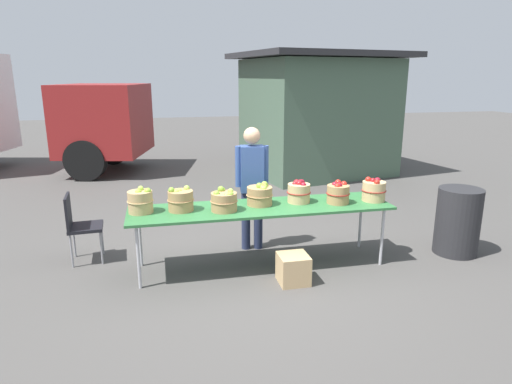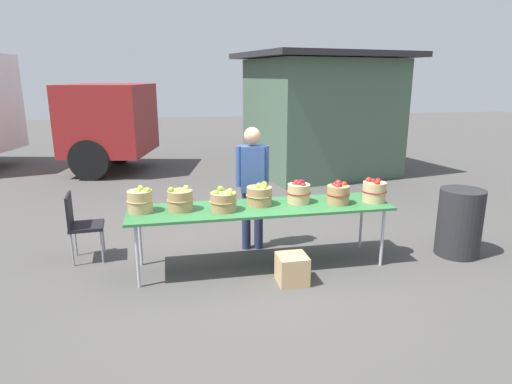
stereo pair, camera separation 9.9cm
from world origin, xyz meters
The scene contains 14 objects.
ground_plane centered at (0.00, 0.00, 0.00)m, with size 40.00×40.00×0.00m, color #474442.
market_table centered at (0.00, 0.00, 0.72)m, with size 3.10×0.76×0.75m.
apple_basket_green_0 centered at (-1.38, 0.07, 0.88)m, with size 0.30×0.30×0.30m.
apple_basket_green_1 centered at (-0.94, 0.04, 0.88)m, with size 0.31×0.31×0.28m.
apple_basket_green_2 centered at (-0.46, -0.07, 0.87)m, with size 0.32×0.32×0.27m.
apple_basket_green_3 centered at (0.00, 0.08, 0.87)m, with size 0.32×0.32×0.28m.
apple_basket_red_0 centered at (0.49, 0.08, 0.88)m, with size 0.29×0.29×0.28m.
apple_basket_red_1 centered at (0.94, -0.06, 0.87)m, with size 0.29×0.29×0.27m.
apple_basket_red_2 centered at (1.41, -0.05, 0.88)m, with size 0.30×0.30×0.29m.
vendor_adult centered at (0.01, 0.57, 0.96)m, with size 0.43×0.25×1.62m.
food_kiosk centered at (2.51, 4.96, 1.38)m, with size 4.00×3.52×2.74m.
folding_chair centered at (-2.15, 0.61, 0.51)m, with size 0.43×0.43×0.86m.
trash_barrel centered at (2.56, -0.16, 0.43)m, with size 0.55×0.55×0.87m, color #262628.
produce_crate centered at (0.24, -0.53, 0.16)m, with size 0.33×0.33×0.33m, color tan.
Camera 1 is at (-1.16, -4.90, 2.26)m, focal length 31.18 mm.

